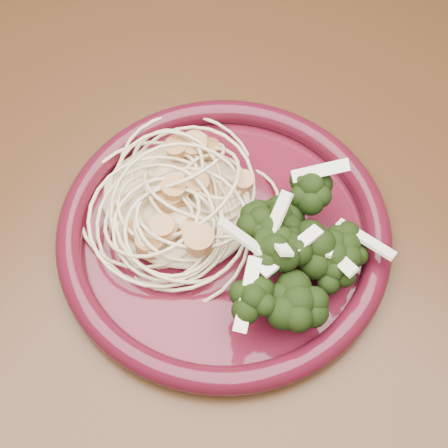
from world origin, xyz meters
The scene contains 6 objects.
dining_table centered at (0.00, 0.00, 0.65)m, with size 1.20×0.80×0.75m.
dinner_plate centered at (0.11, -0.05, 0.76)m, with size 0.29×0.29×0.02m.
spaghetti_pile centered at (0.06, -0.05, 0.77)m, with size 0.13×0.12×0.03m, color beige.
scallop_cluster centered at (0.06, -0.05, 0.80)m, with size 0.11×0.11×0.04m, color tan, non-canonical shape.
broccoli_pile centered at (0.16, -0.05, 0.78)m, with size 0.09×0.14×0.05m, color black.
onion_garnish centered at (0.16, -0.05, 0.81)m, with size 0.06×0.09×0.05m, color white, non-canonical shape.
Camera 1 is at (0.26, -0.25, 1.19)m, focal length 50.00 mm.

